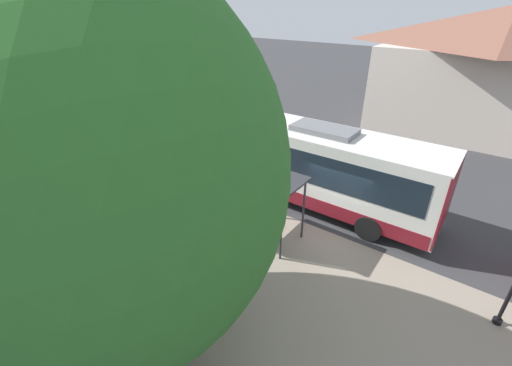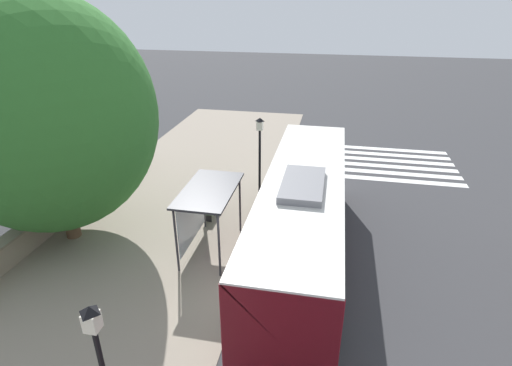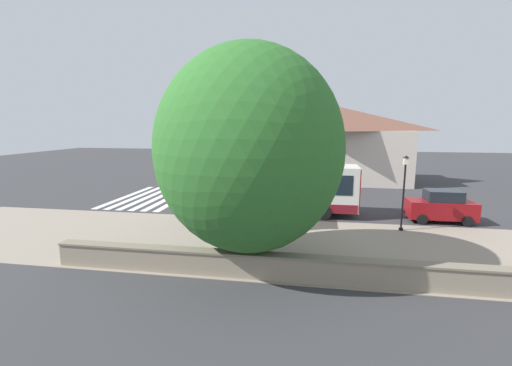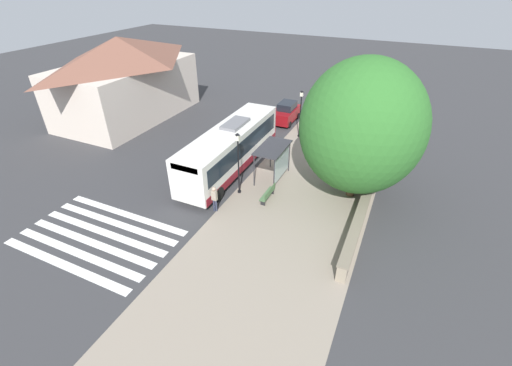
% 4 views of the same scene
% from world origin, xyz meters
% --- Properties ---
extents(ground_plane, '(120.00, 120.00, 0.00)m').
position_xyz_m(ground_plane, '(0.00, 0.00, 0.00)').
color(ground_plane, '#353538').
rests_on(ground_plane, ground).
extents(sidewalk_plaza, '(9.00, 44.00, 0.02)m').
position_xyz_m(sidewalk_plaza, '(-4.50, 0.00, 0.01)').
color(sidewalk_plaza, gray).
rests_on(sidewalk_plaza, ground).
extents(crosswalk_stripes, '(9.00, 5.25, 0.01)m').
position_xyz_m(crosswalk_stripes, '(5.00, 12.51, 0.00)').
color(crosswalk_stripes, silver).
rests_on(crosswalk_stripes, ground).
extents(stone_wall, '(0.60, 20.00, 1.02)m').
position_xyz_m(stone_wall, '(-8.55, 0.00, 0.52)').
color(stone_wall, gray).
rests_on(stone_wall, ground).
extents(bus, '(2.74, 11.61, 3.55)m').
position_xyz_m(bus, '(1.70, 2.22, 1.84)').
color(bus, silver).
rests_on(bus, ground).
extents(bus_shelter, '(1.82, 3.30, 2.57)m').
position_xyz_m(bus_shelter, '(-1.84, 2.18, 2.15)').
color(bus_shelter, '#2D2D33').
rests_on(bus_shelter, ground).
extents(pedestrian, '(0.34, 0.24, 1.80)m').
position_xyz_m(pedestrian, '(0.08, 7.44, 1.07)').
color(pedestrian, '#2D3347').
rests_on(pedestrian, ground).
extents(bench, '(0.40, 1.86, 0.88)m').
position_xyz_m(bench, '(-2.50, 4.87, 0.48)').
color(bench, '#4C7247').
rests_on(bench, ground).
extents(street_lamp_far, '(0.28, 0.28, 4.49)m').
position_xyz_m(street_lamp_far, '(-0.35, 4.91, 2.65)').
color(street_lamp_far, black).
rests_on(street_lamp_far, ground).
extents(shade_tree, '(7.65, 7.65, 9.21)m').
position_xyz_m(shade_tree, '(-7.41, 1.97, 4.99)').
color(shade_tree, brown).
rests_on(shade_tree, ground).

